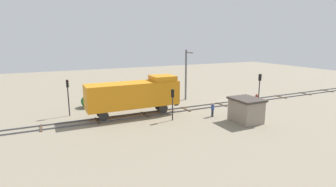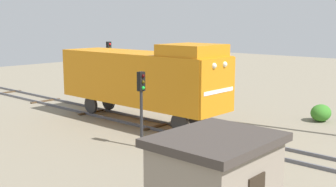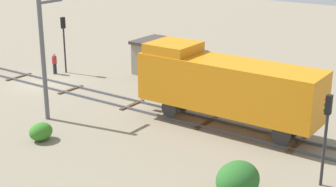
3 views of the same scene
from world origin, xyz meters
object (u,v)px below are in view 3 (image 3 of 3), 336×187
object	(u,v)px
traffic_signal_far	(326,124)
relay_hut	(156,56)
traffic_signal_mid	(205,66)
worker_near_track	(54,62)
locomotive	(225,84)
traffic_signal_near	(64,35)
worker_by_signal	(153,74)
catenary_mast	(44,56)

from	to	relation	value
traffic_signal_far	relay_hut	xyz separation A→B (m)	(-11.10, -17.76, -1.68)
traffic_signal_mid	relay_hut	bearing A→B (deg)	-119.72
worker_near_track	traffic_signal_mid	bearing A→B (deg)	167.39
locomotive	traffic_signal_near	xyz separation A→B (m)	(-3.20, -16.62, 0.39)
traffic_signal_far	relay_hut	world-z (taller)	traffic_signal_far
locomotive	traffic_signal_mid	world-z (taller)	locomotive
locomotive	worker_by_signal	bearing A→B (deg)	-116.67
traffic_signal_mid	traffic_signal_near	bearing A→B (deg)	-89.13
traffic_signal_near	relay_hut	xyz separation A→B (m)	(-4.30, 6.05, -1.77)
traffic_signal_far	catenary_mast	distance (m)	17.07
worker_by_signal	catenary_mast	size ratio (longest dim) A/B	0.22
worker_near_track	worker_by_signal	size ratio (longest dim) A/B	1.00
traffic_signal_near	catenary_mast	bearing A→B (deg)	39.97
traffic_signal_mid	catenary_mast	world-z (taller)	catenary_mast
catenary_mast	relay_hut	xyz separation A→B (m)	(-12.44, -0.77, -2.67)
traffic_signal_far	locomotive	bearing A→B (deg)	-116.60
locomotive	worker_near_track	size ratio (longest dim) A/B	6.82
traffic_signal_far	worker_near_track	bearing A→B (deg)	-103.91
traffic_signal_mid	relay_hut	size ratio (longest dim) A/B	1.03
locomotive	traffic_signal_mid	distance (m)	4.80
traffic_signal_mid	traffic_signal_far	world-z (taller)	traffic_signal_far
worker_near_track	relay_hut	world-z (taller)	relay_hut
locomotive	catenary_mast	xyz separation A→B (m)	(4.94, -9.80, 1.29)
worker_by_signal	locomotive	bearing A→B (deg)	27.59
traffic_signal_near	traffic_signal_far	xyz separation A→B (m)	(6.80, 23.81, -0.09)
worker_by_signal	worker_near_track	bearing A→B (deg)	-114.02
traffic_signal_near	traffic_signal_mid	xyz separation A→B (m)	(-0.20, 13.23, -0.63)
worker_by_signal	relay_hut	size ratio (longest dim) A/B	0.49
traffic_signal_near	traffic_signal_far	bearing A→B (deg)	74.06
catenary_mast	traffic_signal_far	bearing A→B (deg)	94.50
relay_hut	worker_near_track	bearing A→B (deg)	-51.74
traffic_signal_near	relay_hut	size ratio (longest dim) A/B	1.31
traffic_signal_far	relay_hut	size ratio (longest dim) A/B	1.27
traffic_signal_far	worker_near_track	size ratio (longest dim) A/B	2.61
traffic_signal_near	worker_near_track	bearing A→B (deg)	-27.67
catenary_mast	relay_hut	bearing A→B (deg)	-176.45
worker_by_signal	catenary_mast	distance (m)	9.74
worker_near_track	traffic_signal_near	bearing A→B (deg)	-134.46
traffic_signal_mid	worker_by_signal	xyz separation A→B (m)	(-0.80, -4.98, -1.54)
catenary_mast	locomotive	bearing A→B (deg)	116.74
locomotive	catenary_mast	distance (m)	11.05
relay_hut	traffic_signal_near	bearing A→B (deg)	-54.59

